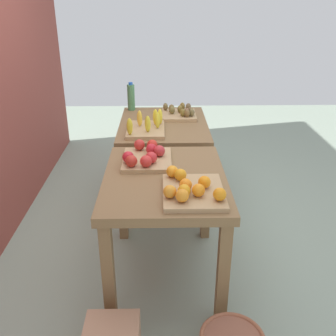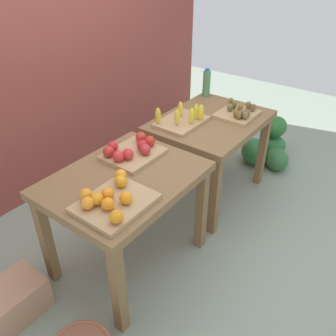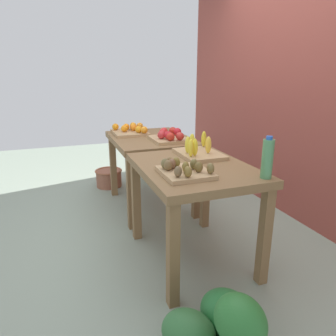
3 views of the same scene
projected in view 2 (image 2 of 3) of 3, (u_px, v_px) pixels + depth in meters
The scene contains 11 objects.
ground_plane at pixel (173, 221), 3.12m from camera, with size 8.00×8.00×0.00m, color gray.
back_wall at pixel (47, 25), 2.99m from camera, with size 4.40×0.12×3.00m, color brown.
display_table_left at pixel (125, 190), 2.38m from camera, with size 1.04×0.80×0.79m.
display_table_right at pixel (210, 131), 3.14m from camera, with size 1.04×0.80×0.79m.
orange_bin at pixel (112, 200), 2.04m from camera, with size 0.45×0.38×0.11m.
apple_bin at pixel (132, 151), 2.51m from camera, with size 0.40×0.35×0.11m.
banana_crate at pixel (182, 119), 2.97m from camera, with size 0.44×0.32×0.17m.
kiwi_bin at pixel (238, 112), 3.10m from camera, with size 0.36×0.32×0.10m.
water_bottle at pixel (207, 83), 3.45m from camera, with size 0.07×0.07×0.28m.
watermelon_pile at pixel (268, 147), 3.91m from camera, with size 0.68×0.64×0.48m.
cardboard_produce_box at pixel (13, 301), 2.29m from camera, with size 0.40×0.30×0.25m, color tan.
Camera 2 is at (-1.92, -1.38, 2.09)m, focal length 37.42 mm.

